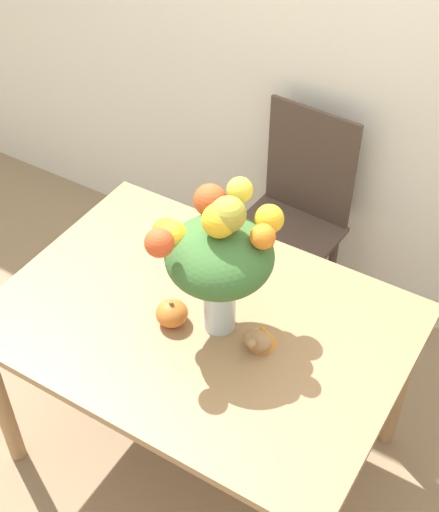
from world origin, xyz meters
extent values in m
plane|color=#8E7556|center=(0.00, 0.00, 0.00)|extent=(12.00, 12.00, 0.00)
cube|color=silver|center=(0.00, 1.09, 1.35)|extent=(8.00, 0.06, 2.70)
cube|color=#9E754C|center=(0.00, 0.00, 0.72)|extent=(1.30, 0.92, 0.03)
cylinder|color=#9E754C|center=(-0.59, -0.40, 0.35)|extent=(0.06, 0.06, 0.70)
cylinder|color=#9E754C|center=(-0.59, 0.40, 0.35)|extent=(0.06, 0.06, 0.70)
cylinder|color=#9E754C|center=(0.59, 0.40, 0.35)|extent=(0.06, 0.06, 0.70)
cylinder|color=silver|center=(0.07, 0.01, 0.85)|extent=(0.10, 0.10, 0.23)
cylinder|color=silver|center=(0.07, 0.01, 0.78)|extent=(0.09, 0.09, 0.10)
cylinder|color=#38662D|center=(0.09, 0.01, 0.89)|extent=(0.01, 0.01, 0.30)
cylinder|color=#38662D|center=(0.07, 0.03, 0.89)|extent=(0.01, 0.01, 0.30)
cylinder|color=#38662D|center=(0.05, 0.02, 0.89)|extent=(0.01, 0.00, 0.30)
cylinder|color=#38662D|center=(0.05, 0.00, 0.89)|extent=(0.01, 0.01, 0.30)
cylinder|color=#38662D|center=(0.07, -0.01, 0.89)|extent=(0.01, 0.01, 0.30)
ellipsoid|color=#38662D|center=(0.07, 0.01, 1.03)|extent=(0.32, 0.32, 0.19)
sphere|color=orange|center=(0.18, 0.05, 1.13)|extent=(0.07, 0.07, 0.07)
sphere|color=yellow|center=(-0.06, -0.04, 1.08)|extent=(0.09, 0.09, 0.09)
sphere|color=yellow|center=(0.14, 0.17, 1.09)|extent=(0.09, 0.09, 0.09)
sphere|color=yellow|center=(0.07, 0.00, 1.17)|extent=(0.10, 0.10, 0.10)
sphere|color=#D64C23|center=(-0.03, -0.14, 1.14)|extent=(0.08, 0.08, 0.08)
sphere|color=yellow|center=(0.04, 0.17, 1.15)|extent=(0.08, 0.08, 0.08)
sphere|color=orange|center=(-0.09, -0.03, 1.08)|extent=(0.08, 0.08, 0.08)
sphere|color=#D64C23|center=(0.16, 0.09, 1.08)|extent=(0.08, 0.08, 0.08)
sphere|color=#D64C23|center=(-0.04, 0.13, 1.11)|extent=(0.10, 0.10, 0.10)
sphere|color=#AD9E33|center=(0.09, 0.02, 1.19)|extent=(0.10, 0.10, 0.10)
ellipsoid|color=orange|center=(-0.07, -0.06, 0.77)|extent=(0.10, 0.10, 0.08)
cylinder|color=brown|center=(-0.07, -0.06, 0.82)|extent=(0.01, 0.01, 0.02)
ellipsoid|color=#A87A4C|center=(0.22, -0.01, 0.77)|extent=(0.09, 0.07, 0.07)
cone|color=orange|center=(0.22, 0.01, 0.77)|extent=(0.09, 0.09, 0.08)
sphere|color=#A87A4C|center=(0.22, -0.05, 0.79)|extent=(0.03, 0.03, 0.03)
cube|color=#47382D|center=(-0.09, 0.77, 0.46)|extent=(0.45, 0.45, 0.02)
cylinder|color=#47382D|center=(-0.27, 0.61, 0.22)|extent=(0.04, 0.04, 0.45)
cylinder|color=#47382D|center=(0.07, 0.59, 0.22)|extent=(0.04, 0.04, 0.45)
cylinder|color=#47382D|center=(-0.25, 0.95, 0.22)|extent=(0.04, 0.04, 0.45)
cylinder|color=#47382D|center=(0.09, 0.93, 0.22)|extent=(0.04, 0.04, 0.45)
cube|color=#47382D|center=(-0.08, 0.97, 0.72)|extent=(0.40, 0.04, 0.50)
camera|label=1|loc=(0.85, -1.28, 2.42)|focal=50.00mm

